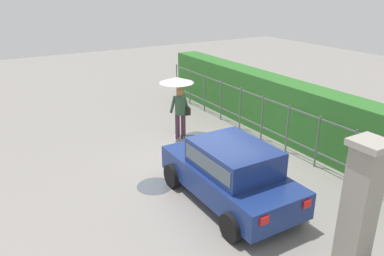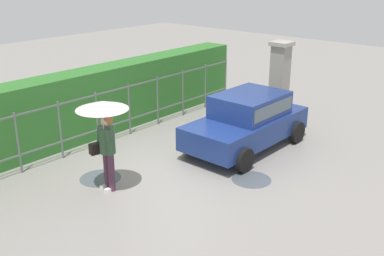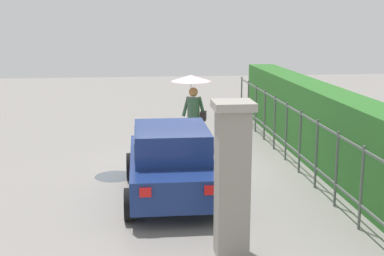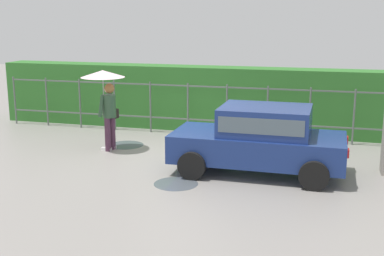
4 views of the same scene
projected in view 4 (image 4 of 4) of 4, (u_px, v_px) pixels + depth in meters
ground_plane at (181, 159)px, 12.13m from camera, size 40.00×40.00×0.00m
car at (261, 137)px, 10.90m from camera, size 3.75×1.88×1.48m
pedestrian at (106, 90)px, 12.60m from camera, size 1.10×1.10×2.05m
fence_section at (188, 106)px, 14.48m from camera, size 11.48×0.05×1.50m
hedge_row at (195, 98)px, 15.22m from camera, size 12.43×0.90×1.90m
puddle_near at (176, 184)px, 10.34m from camera, size 0.91×0.91×0.00m
puddle_far at (126, 145)px, 13.44m from camera, size 0.95×0.95×0.00m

